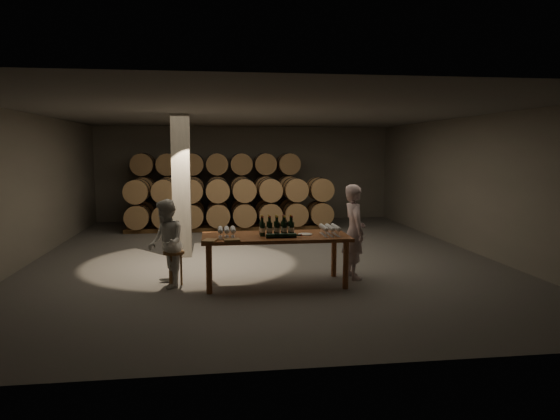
{
  "coord_description": "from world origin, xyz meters",
  "views": [
    {
      "loc": [
        -1.08,
        -11.21,
        2.42
      ],
      "look_at": [
        0.36,
        -0.44,
        1.1
      ],
      "focal_mm": 32.0,
      "sensor_mm": 36.0,
      "label": 1
    }
  ],
  "objects": [
    {
      "name": "pen",
      "position": [
        -0.73,
        -2.95,
        0.91
      ],
      "size": [
        0.14,
        0.05,
        0.01
      ],
      "primitive_type": "cylinder",
      "rotation": [
        0.0,
        1.57,
        0.28
      ],
      "color": "black",
      "rests_on": "tasting_table"
    },
    {
      "name": "glass_cluster_left",
      "position": [
        -0.87,
        -2.62,
        1.03
      ],
      "size": [
        0.31,
        0.42,
        0.18
      ],
      "color": "silver",
      "rests_on": "tasting_table"
    },
    {
      "name": "glass_cluster_right",
      "position": [
        0.97,
        -2.59,
        1.03
      ],
      "size": [
        0.31,
        0.53,
        0.18
      ],
      "color": "silver",
      "rests_on": "tasting_table"
    },
    {
      "name": "person_woman",
      "position": [
        -1.93,
        -2.4,
        0.78
      ],
      "size": [
        0.76,
        0.88,
        1.56
      ],
      "primitive_type": "imported",
      "rotation": [
        0.0,
        0.0,
        -1.32
      ],
      "color": "silver",
      "rests_on": "ground"
    },
    {
      "name": "tasting_table",
      "position": [
        0.0,
        -2.5,
        0.8
      ],
      "size": [
        2.6,
        1.1,
        0.9
      ],
      "color": "brown",
      "rests_on": "ground"
    },
    {
      "name": "notebook_near",
      "position": [
        -0.8,
        -2.95,
        0.92
      ],
      "size": [
        0.28,
        0.24,
        0.03
      ],
      "primitive_type": "cube",
      "rotation": [
        0.0,
        0.0,
        0.11
      ],
      "color": "brown",
      "rests_on": "tasting_table"
    },
    {
      "name": "notebook_corner",
      "position": [
        -1.16,
        -2.93,
        0.91
      ],
      "size": [
        0.29,
        0.33,
        0.02
      ],
      "primitive_type": "cube",
      "rotation": [
        0.0,
        0.0,
        -0.32
      ],
      "color": "brown",
      "rests_on": "tasting_table"
    },
    {
      "name": "stool",
      "position": [
        -1.8,
        -2.35,
        0.51
      ],
      "size": [
        0.37,
        0.37,
        0.62
      ],
      "rotation": [
        0.0,
        0.0,
        -0.32
      ],
      "color": "brown",
      "rests_on": "ground"
    },
    {
      "name": "lying_bottles",
      "position": [
        0.07,
        -2.79,
        0.94
      ],
      "size": [
        0.63,
        0.08,
        0.08
      ],
      "color": "black",
      "rests_on": "tasting_table"
    },
    {
      "name": "bottle_cluster",
      "position": [
        0.02,
        -2.5,
        1.03
      ],
      "size": [
        0.61,
        0.24,
        0.36
      ],
      "color": "black",
      "rests_on": "tasting_table"
    },
    {
      "name": "barrel_stack_back",
      "position": [
        -0.96,
        5.2,
        1.2
      ],
      "size": [
        5.48,
        0.95,
        2.31
      ],
      "color": "brown",
      "rests_on": "ground"
    },
    {
      "name": "plate",
      "position": [
        0.54,
        -2.51,
        0.91
      ],
      "size": [
        0.25,
        0.25,
        0.01
      ],
      "primitive_type": "cylinder",
      "color": "silver",
      "rests_on": "tasting_table"
    },
    {
      "name": "person_man",
      "position": [
        1.53,
        -2.22,
        0.89
      ],
      "size": [
        0.44,
        0.66,
        1.78
      ],
      "primitive_type": "imported",
      "rotation": [
        0.0,
        0.0,
        1.6
      ],
      "color": "beige",
      "rests_on": "ground"
    },
    {
      "name": "room",
      "position": [
        -1.8,
        0.2,
        1.6
      ],
      "size": [
        12.0,
        12.0,
        12.0
      ],
      "color": "#595653",
      "rests_on": "ground"
    },
    {
      "name": "barrel_stack_front",
      "position": [
        -0.57,
        3.8,
        0.83
      ],
      "size": [
        6.26,
        0.95,
        1.57
      ],
      "color": "brown",
      "rests_on": "ground"
    }
  ]
}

